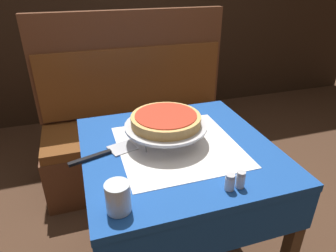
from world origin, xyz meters
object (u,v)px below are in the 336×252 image
Objects in this scene: dining_table_rear at (153,67)px; booth_bench at (140,134)px; dining_table_front at (178,169)px; pizza_server at (106,153)px; pepper_shaker at (241,180)px; water_glass_near at (118,197)px; salt_shaker at (230,182)px; condiment_caddy at (153,52)px; pizza_pan_stand at (166,126)px; deep_dish_pizza at (166,119)px.

dining_table_rear is 0.76m from booth_bench.
pizza_server reaches higher than dining_table_front.
water_glass_near is at bearing 178.10° from pepper_shaker.
water_glass_near is 1.67× the size of salt_shaker.
condiment_caddy reaches higher than salt_shaker.
dining_table_front is 0.36m from salt_shaker.
booth_bench is at bearing 74.86° from water_glass_near.
pizza_pan_stand is 5.72× the size of pepper_shaker.
pepper_shaker is at bearing -95.35° from condiment_caddy.
salt_shaker is (0.11, -0.37, -0.04)m from pizza_pan_stand.
booth_bench is at bearing 94.66° from pepper_shaker.
pizza_pan_stand is at bearing 5.01° from pizza_server.
deep_dish_pizza is (-0.04, 0.05, 0.23)m from dining_table_front.
dining_table_front is at bearing 109.35° from pepper_shaker.
pizza_pan_stand reaches higher than dining_table_rear.
water_glass_near reaches higher than pizza_pan_stand.
booth_bench is at bearing 89.00° from dining_table_front.
dining_table_rear is at bearing 76.99° from deep_dish_pizza.
pizza_server is at bearing 136.84° from salt_shaker.
booth_bench is 1.30m from water_glass_near.
salt_shaker is at bearing -180.00° from pepper_shaker.
dining_table_rear is 1.60m from pizza_server.
salt_shaker is (0.38, -0.01, -0.02)m from water_glass_near.
salt_shaker is (-0.23, -1.83, 0.13)m from dining_table_rear.
pizza_server is (-0.26, -0.02, -0.07)m from pizza_pan_stand.
dining_table_rear is at bearing 66.07° from booth_bench.
water_glass_near is at bearing -105.14° from booth_bench.
water_glass_near is at bearing -126.39° from pizza_pan_stand.
dining_table_front is 0.59× the size of booth_bench.
pizza_server is 1.53m from condiment_caddy.
deep_dish_pizza is (-0.34, -1.45, 0.21)m from dining_table_rear.
pizza_server is 0.54m from pepper_shaker.
booth_bench reaches higher than dining_table_rear.
water_glass_near reaches higher than dining_table_rear.
condiment_caddy reaches higher than dining_table_front.
condiment_caddy is (0.58, 1.75, -0.00)m from water_glass_near.
salt_shaker is 0.41× the size of condiment_caddy.
pizza_pan_stand is (-0.05, -0.82, 0.48)m from booth_bench.
pizza_server is (-0.60, -1.48, 0.11)m from dining_table_rear.
dining_table_rear is 0.16m from condiment_caddy.
pepper_shaker is at bearing -85.34° from booth_bench.
salt_shaker is (0.06, -1.19, 0.44)m from booth_bench.
water_glass_near is 0.42m from pepper_shaker.
pizza_server is at bearing -174.99° from deep_dish_pizza.
pizza_server is at bearing -112.11° from dining_table_rear.
pizza_pan_stand is 1.24× the size of pizza_server.
dining_table_front is 0.46m from water_glass_near.
condiment_caddy is at bearing 67.68° from pizza_server.
dining_table_rear is at bearing 82.94° from salt_shaker.
dining_table_front is at bearing -91.00° from booth_bench.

